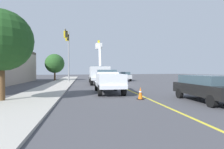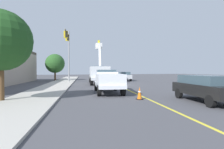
{
  "view_description": "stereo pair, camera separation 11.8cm",
  "coord_description": "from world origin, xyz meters",
  "px_view_note": "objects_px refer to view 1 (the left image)",
  "views": [
    {
      "loc": [
        -23.01,
        8.11,
        2.02
      ],
      "look_at": [
        1.22,
        0.3,
        1.4
      ],
      "focal_mm": 28.65,
      "sensor_mm": 36.0,
      "label": 1
    },
    {
      "loc": [
        -23.05,
        8.0,
        2.02
      ],
      "look_at": [
        1.22,
        0.3,
        1.4
      ],
      "focal_mm": 28.65,
      "sensor_mm": 36.0,
      "label": 2
    }
  ],
  "objects_px": {
    "utility_bucket_truck": "(98,73)",
    "traffic_cone_mid_front": "(109,80)",
    "service_pickup_truck": "(109,80)",
    "traffic_signal_mast": "(68,47)",
    "trailing_sedan": "(205,87)",
    "traffic_cone_leading": "(140,93)",
    "passing_minivan": "(124,76)"
  },
  "relations": [
    {
      "from": "utility_bucket_truck",
      "to": "trailing_sedan",
      "type": "xyz_separation_m",
      "value": [
        -16.93,
        -2.93,
        -0.63
      ]
    },
    {
      "from": "service_pickup_truck",
      "to": "traffic_cone_mid_front",
      "type": "relative_size",
      "value": 7.22
    },
    {
      "from": "traffic_cone_leading",
      "to": "utility_bucket_truck",
      "type": "bearing_deg",
      "value": -2.32
    },
    {
      "from": "utility_bucket_truck",
      "to": "traffic_signal_mast",
      "type": "height_order",
      "value": "traffic_signal_mast"
    },
    {
      "from": "utility_bucket_truck",
      "to": "passing_minivan",
      "type": "height_order",
      "value": "utility_bucket_truck"
    },
    {
      "from": "utility_bucket_truck",
      "to": "traffic_cone_leading",
      "type": "relative_size",
      "value": 9.69
    },
    {
      "from": "utility_bucket_truck",
      "to": "service_pickup_truck",
      "type": "height_order",
      "value": "utility_bucket_truck"
    },
    {
      "from": "service_pickup_truck",
      "to": "trailing_sedan",
      "type": "distance_m",
      "value": 7.62
    },
    {
      "from": "trailing_sedan",
      "to": "service_pickup_truck",
      "type": "bearing_deg",
      "value": 37.23
    },
    {
      "from": "traffic_cone_leading",
      "to": "traffic_signal_mast",
      "type": "distance_m",
      "value": 18.99
    },
    {
      "from": "service_pickup_truck",
      "to": "passing_minivan",
      "type": "distance_m",
      "value": 18.67
    },
    {
      "from": "traffic_cone_mid_front",
      "to": "traffic_cone_leading",
      "type": "bearing_deg",
      "value": 170.06
    },
    {
      "from": "passing_minivan",
      "to": "traffic_cone_leading",
      "type": "xyz_separation_m",
      "value": [
        -20.81,
        7.06,
        -0.54
      ]
    },
    {
      "from": "utility_bucket_truck",
      "to": "passing_minivan",
      "type": "distance_m",
      "value": 8.8
    },
    {
      "from": "passing_minivan",
      "to": "traffic_signal_mast",
      "type": "height_order",
      "value": "traffic_signal_mast"
    },
    {
      "from": "trailing_sedan",
      "to": "traffic_cone_leading",
      "type": "height_order",
      "value": "trailing_sedan"
    },
    {
      "from": "utility_bucket_truck",
      "to": "traffic_cone_leading",
      "type": "xyz_separation_m",
      "value": [
        -14.86,
        0.6,
        -1.18
      ]
    },
    {
      "from": "traffic_signal_mast",
      "to": "passing_minivan",
      "type": "bearing_deg",
      "value": -74.67
    },
    {
      "from": "utility_bucket_truck",
      "to": "service_pickup_truck",
      "type": "distance_m",
      "value": 11.0
    },
    {
      "from": "utility_bucket_truck",
      "to": "passing_minivan",
      "type": "bearing_deg",
      "value": -47.38
    },
    {
      "from": "passing_minivan",
      "to": "traffic_cone_mid_front",
      "type": "height_order",
      "value": "passing_minivan"
    },
    {
      "from": "utility_bucket_truck",
      "to": "traffic_signal_mast",
      "type": "bearing_deg",
      "value": 54.3
    },
    {
      "from": "utility_bucket_truck",
      "to": "traffic_cone_mid_front",
      "type": "relative_size",
      "value": 10.46
    },
    {
      "from": "utility_bucket_truck",
      "to": "traffic_cone_mid_front",
      "type": "bearing_deg",
      "value": -41.01
    },
    {
      "from": "trailing_sedan",
      "to": "traffic_cone_leading",
      "type": "relative_size",
      "value": 5.75
    },
    {
      "from": "service_pickup_truck",
      "to": "traffic_signal_mast",
      "type": "relative_size",
      "value": 0.69
    },
    {
      "from": "passing_minivan",
      "to": "traffic_cone_leading",
      "type": "height_order",
      "value": "passing_minivan"
    },
    {
      "from": "service_pickup_truck",
      "to": "traffic_signal_mast",
      "type": "height_order",
      "value": "traffic_signal_mast"
    },
    {
      "from": "utility_bucket_truck",
      "to": "service_pickup_truck",
      "type": "bearing_deg",
      "value": 171.21
    },
    {
      "from": "service_pickup_truck",
      "to": "traffic_cone_mid_front",
      "type": "xyz_separation_m",
      "value": [
        13.75,
        -4.19,
        -0.72
      ]
    },
    {
      "from": "service_pickup_truck",
      "to": "traffic_cone_mid_front",
      "type": "height_order",
      "value": "service_pickup_truck"
    },
    {
      "from": "utility_bucket_truck",
      "to": "traffic_cone_mid_front",
      "type": "xyz_separation_m",
      "value": [
        2.89,
        -2.51,
        -1.21
      ]
    }
  ]
}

